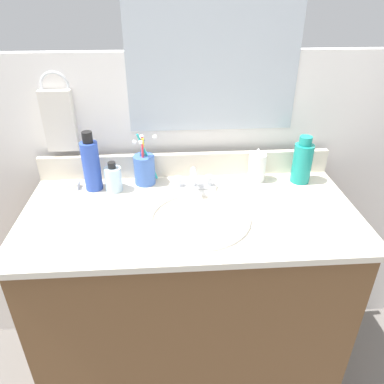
% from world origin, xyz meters
% --- Properties ---
extents(ground_plane, '(6.00, 6.00, 0.00)m').
position_xyz_m(ground_plane, '(0.00, 0.00, 0.00)').
color(ground_plane, '#66605B').
extents(vanity_cabinet, '(1.05, 0.50, 0.83)m').
position_xyz_m(vanity_cabinet, '(0.00, 0.00, 0.42)').
color(vanity_cabinet, brown).
rests_on(vanity_cabinet, ground_plane).
extents(countertop, '(1.09, 0.54, 0.02)m').
position_xyz_m(countertop, '(0.00, 0.00, 0.84)').
color(countertop, beige).
rests_on(countertop, vanity_cabinet).
extents(backsplash, '(1.09, 0.02, 0.09)m').
position_xyz_m(backsplash, '(0.00, 0.26, 0.90)').
color(backsplash, beige).
rests_on(backsplash, countertop).
extents(back_wall, '(2.19, 0.04, 1.30)m').
position_xyz_m(back_wall, '(0.00, 0.32, 0.65)').
color(back_wall, white).
rests_on(back_wall, ground_plane).
extents(mirror_panel, '(0.60, 0.01, 0.56)m').
position_xyz_m(mirror_panel, '(0.10, 0.30, 1.30)').
color(mirror_panel, '#B2BCC6').
extents(towel_ring, '(0.10, 0.01, 0.10)m').
position_xyz_m(towel_ring, '(-0.45, 0.30, 1.19)').
color(towel_ring, silver).
extents(hand_towel, '(0.11, 0.04, 0.22)m').
position_xyz_m(hand_towel, '(-0.45, 0.28, 1.07)').
color(hand_towel, silver).
extents(sink_basin, '(0.33, 0.33, 0.11)m').
position_xyz_m(sink_basin, '(0.02, -0.05, 0.82)').
color(sink_basin, white).
rests_on(sink_basin, countertop).
extents(faucet, '(0.16, 0.10, 0.08)m').
position_xyz_m(faucet, '(0.02, 0.14, 0.88)').
color(faucet, silver).
rests_on(faucet, countertop).
extents(bottle_mouthwash_teal, '(0.07, 0.07, 0.18)m').
position_xyz_m(bottle_mouthwash_teal, '(0.42, 0.18, 0.93)').
color(bottle_mouthwash_teal, teal).
rests_on(bottle_mouthwash_teal, countertop).
extents(bottle_shampoo_blue, '(0.06, 0.06, 0.22)m').
position_xyz_m(bottle_shampoo_blue, '(-0.34, 0.17, 0.95)').
color(bottle_shampoo_blue, '#2D4CB2').
rests_on(bottle_shampoo_blue, countertop).
extents(bottle_lotion_white, '(0.06, 0.06, 0.13)m').
position_xyz_m(bottle_lotion_white, '(0.26, 0.20, 0.91)').
color(bottle_lotion_white, white).
rests_on(bottle_lotion_white, countertop).
extents(bottle_gel_clear, '(0.06, 0.06, 0.11)m').
position_xyz_m(bottle_gel_clear, '(-0.26, 0.15, 0.90)').
color(bottle_gel_clear, silver).
rests_on(bottle_gel_clear, countertop).
extents(cup_blue_plastic, '(0.09, 0.09, 0.19)m').
position_xyz_m(cup_blue_plastic, '(-0.15, 0.20, 0.91)').
color(cup_blue_plastic, '#3F66B7').
rests_on(cup_blue_plastic, countertop).
extents(soap_bar, '(0.06, 0.04, 0.02)m').
position_xyz_m(soap_bar, '(-0.42, 0.18, 0.86)').
color(soap_bar, white).
rests_on(soap_bar, countertop).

